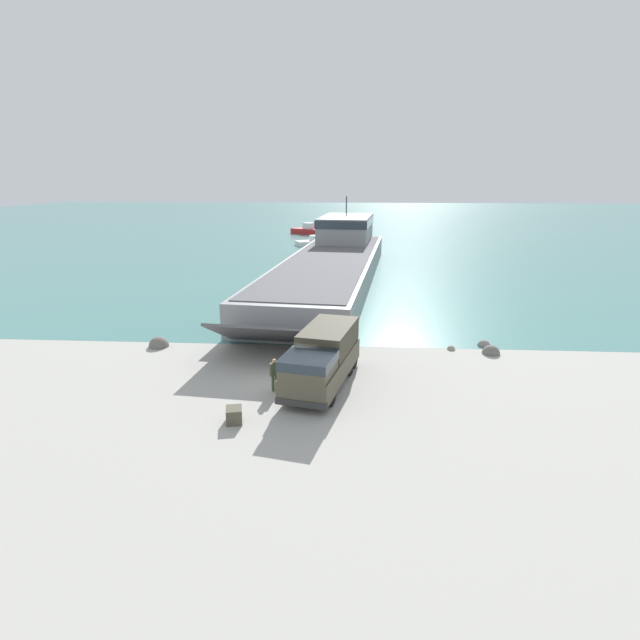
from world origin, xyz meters
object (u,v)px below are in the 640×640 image
soldier_on_ramp (274,373)px  moored_boat_b (307,230)px  landing_craft (334,258)px  moored_boat_a (314,242)px  military_truck (322,357)px  cargo_crate (234,415)px

soldier_on_ramp → moored_boat_b: 71.20m
landing_craft → soldier_on_ramp: bearing=-87.6°
landing_craft → moored_boat_a: (-4.04, 25.33, -1.49)m
moored_boat_a → moored_boat_b: (-2.54, 15.70, 0.18)m
landing_craft → military_truck: size_ratio=5.91×
soldier_on_ramp → moored_boat_b: moored_boat_b is taller
moored_boat_a → cargo_crate: moored_boat_a is taller
landing_craft → military_truck: 29.07m
cargo_crate → military_truck: bearing=50.5°
cargo_crate → soldier_on_ramp: bearing=69.7°
landing_craft → moored_boat_a: landing_craft is taller
soldier_on_ramp → cargo_crate: soldier_on_ramp is taller
moored_boat_b → cargo_crate: moored_boat_b is taller
landing_craft → moored_boat_b: size_ratio=7.26×
landing_craft → moored_boat_a: bearing=105.0°
soldier_on_ramp → moored_boat_a: soldier_on_ramp is taller
moored_boat_a → moored_boat_b: size_ratio=0.98×
military_truck → cargo_crate: 5.80m
landing_craft → military_truck: landing_craft is taller
landing_craft → soldier_on_ramp: 30.09m
landing_craft → cargo_crate: bearing=-89.4°
moored_boat_a → cargo_crate: (0.89, -58.78, -0.16)m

